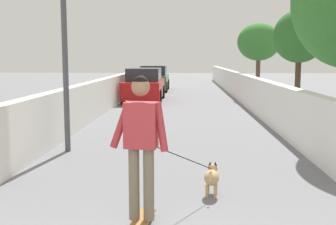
{
  "coord_description": "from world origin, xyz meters",
  "views": [
    {
      "loc": [
        -2.73,
        -0.25,
        2.03
      ],
      "look_at": [
        5.13,
        0.08,
        1.0
      ],
      "focal_mm": 44.98,
      "sensor_mm": 36.0,
      "label": 1
    }
  ],
  "objects_px": {
    "skateboard": "(142,221)",
    "car_near": "(144,86)",
    "lamp_post": "(63,3)",
    "tree_right_mid": "(259,42)",
    "car_far": "(154,79)",
    "person_skateboarder": "(141,136)",
    "dog": "(211,177)",
    "tree_right_near": "(299,37)"
  },
  "relations": [
    {
      "from": "person_skateboarder",
      "to": "car_far",
      "type": "xyz_separation_m",
      "value": [
        21.25,
        1.44,
        -0.39
      ]
    },
    {
      "from": "tree_right_mid",
      "to": "skateboard",
      "type": "xyz_separation_m",
      "value": [
        -16.87,
        4.22,
        -2.74
      ]
    },
    {
      "from": "lamp_post",
      "to": "dog",
      "type": "relative_size",
      "value": 3.08
    },
    {
      "from": "skateboard",
      "to": "car_near",
      "type": "xyz_separation_m",
      "value": [
        15.08,
        1.44,
        0.65
      ]
    },
    {
      "from": "person_skateboarder",
      "to": "skateboard",
      "type": "bearing_deg",
      "value": 7.13
    },
    {
      "from": "tree_right_near",
      "to": "person_skateboarder",
      "type": "distance_m",
      "value": 11.94
    },
    {
      "from": "dog",
      "to": "skateboard",
      "type": "bearing_deg",
      "value": 143.21
    },
    {
      "from": "tree_right_mid",
      "to": "skateboard",
      "type": "height_order",
      "value": "tree_right_mid"
    },
    {
      "from": "tree_right_near",
      "to": "lamp_post",
      "type": "relative_size",
      "value": 0.8
    },
    {
      "from": "skateboard",
      "to": "tree_right_mid",
      "type": "bearing_deg",
      "value": -14.05
    },
    {
      "from": "person_skateboarder",
      "to": "dog",
      "type": "height_order",
      "value": "person_skateboarder"
    },
    {
      "from": "tree_right_near",
      "to": "skateboard",
      "type": "xyz_separation_m",
      "value": [
        -10.87,
        4.66,
        -2.71
      ]
    },
    {
      "from": "lamp_post",
      "to": "car_far",
      "type": "height_order",
      "value": "lamp_post"
    },
    {
      "from": "tree_right_mid",
      "to": "car_far",
      "type": "relative_size",
      "value": 0.91
    },
    {
      "from": "tree_right_near",
      "to": "skateboard",
      "type": "relative_size",
      "value": 4.6
    },
    {
      "from": "person_skateboarder",
      "to": "car_far",
      "type": "distance_m",
      "value": 21.3
    },
    {
      "from": "tree_right_near",
      "to": "car_far",
      "type": "xyz_separation_m",
      "value": [
        10.38,
        6.11,
        -2.06
      ]
    },
    {
      "from": "dog",
      "to": "car_far",
      "type": "distance_m",
      "value": 20.17
    },
    {
      "from": "tree_right_near",
      "to": "person_skateboarder",
      "type": "xyz_separation_m",
      "value": [
        -10.87,
        4.66,
        -1.67
      ]
    },
    {
      "from": "tree_right_near",
      "to": "lamp_post",
      "type": "bearing_deg",
      "value": 135.45
    },
    {
      "from": "lamp_post",
      "to": "tree_right_near",
      "type": "bearing_deg",
      "value": -44.55
    },
    {
      "from": "person_skateboarder",
      "to": "tree_right_mid",
      "type": "bearing_deg",
      "value": -14.05
    },
    {
      "from": "lamp_post",
      "to": "skateboard",
      "type": "height_order",
      "value": "lamp_post"
    },
    {
      "from": "skateboard",
      "to": "person_skateboarder",
      "type": "bearing_deg",
      "value": -172.87
    },
    {
      "from": "lamp_post",
      "to": "tree_right_mid",
      "type": "bearing_deg",
      "value": -26.05
    },
    {
      "from": "dog",
      "to": "tree_right_mid",
      "type": "bearing_deg",
      "value": -11.93
    },
    {
      "from": "car_near",
      "to": "car_far",
      "type": "distance_m",
      "value": 6.17
    },
    {
      "from": "tree_right_near",
      "to": "dog",
      "type": "relative_size",
      "value": 2.47
    },
    {
      "from": "car_far",
      "to": "car_near",
      "type": "bearing_deg",
      "value": 180.0
    },
    {
      "from": "skateboard",
      "to": "car_near",
      "type": "relative_size",
      "value": 0.19
    },
    {
      "from": "tree_right_near",
      "to": "car_near",
      "type": "bearing_deg",
      "value": 55.4
    },
    {
      "from": "tree_right_mid",
      "to": "car_far",
      "type": "distance_m",
      "value": 7.46
    },
    {
      "from": "tree_right_near",
      "to": "lamp_post",
      "type": "height_order",
      "value": "lamp_post"
    },
    {
      "from": "tree_right_near",
      "to": "car_far",
      "type": "bearing_deg",
      "value": 30.46
    },
    {
      "from": "tree_right_near",
      "to": "car_near",
      "type": "xyz_separation_m",
      "value": [
        4.21,
        6.11,
        -2.06
      ]
    },
    {
      "from": "lamp_post",
      "to": "person_skateboarder",
      "type": "bearing_deg",
      "value": -153.24
    },
    {
      "from": "dog",
      "to": "tree_right_near",
      "type": "bearing_deg",
      "value": -21.25
    },
    {
      "from": "car_far",
      "to": "skateboard",
      "type": "bearing_deg",
      "value": -176.11
    },
    {
      "from": "tree_right_mid",
      "to": "dog",
      "type": "distance_m",
      "value": 16.19
    },
    {
      "from": "tree_right_near",
      "to": "skateboard",
      "type": "height_order",
      "value": "tree_right_near"
    },
    {
      "from": "tree_right_near",
      "to": "tree_right_mid",
      "type": "height_order",
      "value": "tree_right_mid"
    },
    {
      "from": "lamp_post",
      "to": "car_near",
      "type": "distance_m",
      "value": 11.31
    }
  ]
}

